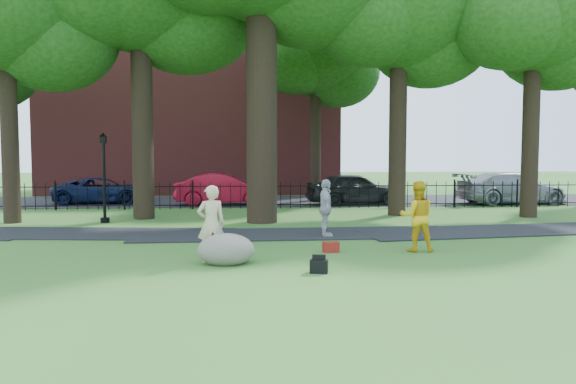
{
  "coord_description": "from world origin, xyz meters",
  "views": [
    {
      "loc": [
        -0.44,
        -13.26,
        2.52
      ],
      "look_at": [
        0.6,
        2.0,
        1.45
      ],
      "focal_mm": 35.0,
      "sensor_mm": 36.0,
      "label": 1
    }
  ],
  "objects": [
    {
      "name": "tree_row",
      "position": [
        0.52,
        8.4,
        8.15
      ],
      "size": [
        26.82,
        7.96,
        12.42
      ],
      "color": "black",
      "rests_on": "ground"
    },
    {
      "name": "brick_building",
      "position": [
        -4.0,
        24.0,
        6.0
      ],
      "size": [
        18.0,
        8.0,
        12.0
      ],
      "primitive_type": "cube",
      "color": "maroon",
      "rests_on": "ground"
    },
    {
      "name": "backpack",
      "position": [
        1.0,
        -1.7,
        0.14
      ],
      "size": [
        0.41,
        0.31,
        0.28
      ],
      "primitive_type": "cube",
      "rotation": [
        0.0,
        0.0,
        -0.21
      ],
      "color": "black",
      "rests_on": "ground"
    },
    {
      "name": "pedestrian",
      "position": [
        1.82,
        3.31,
        0.87
      ],
      "size": [
        0.42,
        1.02,
        1.74
      ],
      "primitive_type": "imported",
      "rotation": [
        0.0,
        0.0,
        1.57
      ],
      "color": "#ADACB1",
      "rests_on": "ground"
    },
    {
      "name": "street",
      "position": [
        0.0,
        16.0,
        0.0
      ],
      "size": [
        80.0,
        7.0,
        0.02
      ],
      "primitive_type": "cube",
      "color": "black",
      "rests_on": "ground"
    },
    {
      "name": "footpath",
      "position": [
        1.0,
        3.9,
        0.0
      ],
      "size": [
        36.07,
        3.85,
        0.03
      ],
      "primitive_type": "cube",
      "rotation": [
        0.0,
        0.0,
        0.03
      ],
      "color": "black",
      "rests_on": "ground"
    },
    {
      "name": "boulder",
      "position": [
        -0.99,
        -0.59,
        0.38
      ],
      "size": [
        1.4,
        1.11,
        0.76
      ],
      "primitive_type": "ellipsoid",
      "rotation": [
        0.0,
        0.0,
        0.11
      ],
      "color": "#666055",
      "rests_on": "ground"
    },
    {
      "name": "red_bag",
      "position": [
        1.61,
        0.72,
        0.13
      ],
      "size": [
        0.43,
        0.31,
        0.27
      ],
      "primitive_type": "cube",
      "rotation": [
        0.0,
        0.0,
        0.18
      ],
      "color": "maroon",
      "rests_on": "ground"
    },
    {
      "name": "ground",
      "position": [
        0.0,
        0.0,
        0.0
      ],
      "size": [
        120.0,
        120.0,
        0.0
      ],
      "primitive_type": "plane",
      "color": "#2E5E20",
      "rests_on": "ground"
    },
    {
      "name": "woman",
      "position": [
        -1.34,
        -0.31,
        0.89
      ],
      "size": [
        0.73,
        0.57,
        1.78
      ],
      "primitive_type": "imported",
      "rotation": [
        0.0,
        0.0,
        3.39
      ],
      "color": "#C9B18A",
      "rests_on": "ground"
    },
    {
      "name": "lamppost",
      "position": [
        -5.68,
        7.31,
        1.59
      ],
      "size": [
        0.32,
        0.32,
        3.24
      ],
      "rotation": [
        0.0,
        0.0,
        0.02
      ],
      "color": "black",
      "rests_on": "ground"
    },
    {
      "name": "iron_fence",
      "position": [
        0.0,
        12.0,
        0.6
      ],
      "size": [
        44.0,
        0.04,
        1.2
      ],
      "color": "black",
      "rests_on": "ground"
    },
    {
      "name": "man",
      "position": [
        3.82,
        0.72,
        0.9
      ],
      "size": [
        0.94,
        0.77,
        1.8
      ],
      "primitive_type": "imported",
      "rotation": [
        0.0,
        0.0,
        3.04
      ],
      "color": "gold",
      "rests_on": "ground"
    },
    {
      "name": "silver_car",
      "position": [
        12.41,
        13.5,
        0.78
      ],
      "size": [
        5.58,
        2.74,
        1.56
      ],
      "primitive_type": "imported",
      "rotation": [
        0.0,
        0.0,
        1.68
      ],
      "color": "gray",
      "rests_on": "ground"
    },
    {
      "name": "grey_car",
      "position": [
        4.63,
        13.69,
        0.78
      ],
      "size": [
        4.79,
        2.41,
        1.57
      ],
      "primitive_type": "imported",
      "rotation": [
        0.0,
        0.0,
        1.7
      ],
      "color": "black",
      "rests_on": "ground"
    },
    {
      "name": "red_sedan",
      "position": [
        -1.67,
        13.76,
        0.77
      ],
      "size": [
        4.65,
        1.64,
        1.53
      ],
      "primitive_type": "imported",
      "rotation": [
        0.0,
        0.0,
        1.57
      ],
      "color": "maroon",
      "rests_on": "ground"
    },
    {
      "name": "navy_van",
      "position": [
        -7.77,
        15.12,
        0.65
      ],
      "size": [
        4.78,
        2.44,
        1.29
      ],
      "primitive_type": "imported",
      "rotation": [
        0.0,
        0.0,
        1.64
      ],
      "color": "#0C163C",
      "rests_on": "ground"
    }
  ]
}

